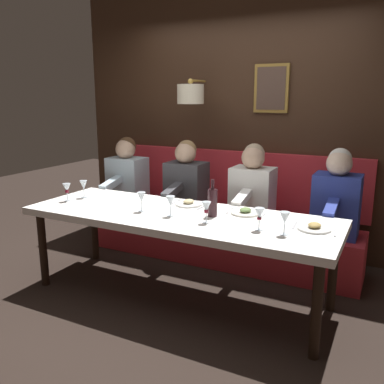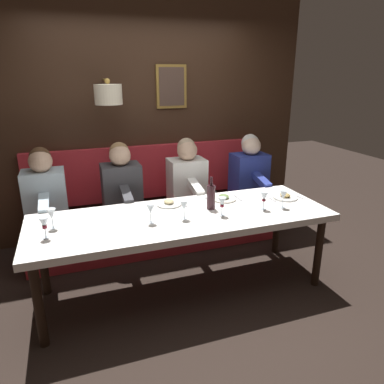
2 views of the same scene
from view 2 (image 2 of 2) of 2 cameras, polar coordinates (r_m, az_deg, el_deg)
name	(u,v)px [view 2 (image 2 of 2)]	position (r m, az deg, el deg)	size (l,w,h in m)	color
ground_plane	(184,288)	(3.45, -1.35, -15.11)	(12.00, 12.00, 0.00)	black
dining_table	(183,221)	(3.12, -1.44, -4.69)	(0.90, 2.59, 0.74)	white
banquette_bench	(159,229)	(4.09, -5.29, -5.88)	(0.52, 2.79, 0.45)	red
back_wall_panel	(144,121)	(4.32, -7.72, 11.13)	(0.59, 3.99, 2.90)	#382316
diner_nearest	(249,170)	(4.27, 9.16, 3.44)	(0.60, 0.40, 0.79)	#283893
diner_near	(187,176)	(3.97, -0.81, 2.52)	(0.60, 0.40, 0.79)	white
diner_middle	(121,183)	(3.81, -11.21, 1.47)	(0.60, 0.40, 0.79)	#3D3D42
diner_far	(44,190)	(3.78, -22.53, 0.27)	(0.60, 0.40, 0.79)	silver
place_setting_0	(224,198)	(3.47, 5.12, -0.98)	(0.24, 0.32, 0.05)	silver
place_setting_1	(285,197)	(3.61, 14.65, -0.75)	(0.24, 0.32, 0.05)	silver
place_setting_2	(169,203)	(3.33, -3.71, -1.81)	(0.24, 0.31, 0.05)	white
wine_glass_0	(150,209)	(2.91, -6.66, -2.79)	(0.07, 0.07, 0.16)	silver
wine_glass_1	(283,195)	(3.32, 14.40, -0.53)	(0.07, 0.07, 0.16)	silver
wine_glass_2	(52,214)	(3.00, -21.55, -3.35)	(0.07, 0.07, 0.16)	silver
wine_glass_3	(44,224)	(2.84, -22.57, -4.70)	(0.07, 0.07, 0.16)	silver
wine_glass_4	(184,206)	(2.97, -1.28, -2.22)	(0.07, 0.07, 0.16)	silver
wine_glass_5	(264,197)	(3.24, 11.45, -0.80)	(0.07, 0.07, 0.16)	silver
wine_glass_6	(222,203)	(3.05, 4.85, -1.73)	(0.07, 0.07, 0.16)	silver
wine_bottle	(211,197)	(3.19, 3.06, -0.73)	(0.08, 0.08, 0.30)	#33191E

